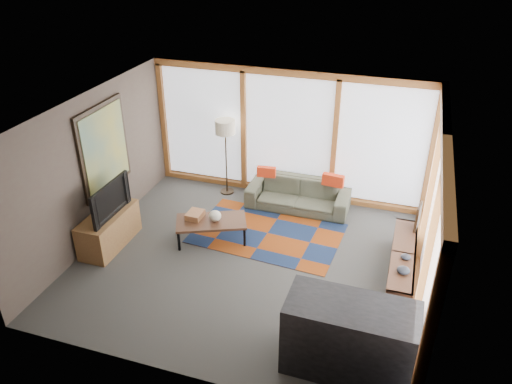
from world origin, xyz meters
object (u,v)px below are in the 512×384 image
(bookshelf, at_px, (402,266))
(tv_console, at_px, (109,229))
(coffee_table, at_px, (212,230))
(television, at_px, (105,199))
(floor_lamp, at_px, (226,157))
(bar_counter, at_px, (350,338))
(sofa, at_px, (298,195))

(bookshelf, xyz_separation_m, tv_console, (-4.87, -0.59, 0.06))
(coffee_table, relative_size, television, 1.14)
(television, bearing_deg, floor_lamp, -26.56)
(coffee_table, distance_m, bar_counter, 3.47)
(bar_counter, bearing_deg, floor_lamp, 129.55)
(tv_console, bearing_deg, bookshelf, 6.85)
(floor_lamp, bearing_deg, tv_console, -117.65)
(tv_console, relative_size, television, 1.17)
(sofa, distance_m, coffee_table, 1.96)
(coffee_table, xyz_separation_m, bookshelf, (3.25, -0.09, 0.05))
(sofa, height_order, floor_lamp, floor_lamp)
(floor_lamp, height_order, coffee_table, floor_lamp)
(tv_console, bearing_deg, television, -0.22)
(coffee_table, bearing_deg, bar_counter, -38.11)
(sofa, bearing_deg, bookshelf, -38.80)
(coffee_table, xyz_separation_m, tv_console, (-1.62, -0.67, 0.11))
(floor_lamp, xyz_separation_m, coffee_table, (0.37, -1.73, -0.59))
(coffee_table, height_order, bookshelf, bookshelf)
(television, bearing_deg, bar_counter, -108.20)
(bookshelf, bearing_deg, bar_counter, -104.52)
(floor_lamp, height_order, television, floor_lamp)
(bookshelf, distance_m, television, 4.92)
(bookshelf, bearing_deg, tv_console, -173.15)
(tv_console, xyz_separation_m, bar_counter, (4.34, -1.46, 0.19))
(floor_lamp, relative_size, bar_counter, 1.00)
(floor_lamp, xyz_separation_m, bookshelf, (3.62, -1.81, -0.55))
(television, bearing_deg, bookshelf, -82.60)
(coffee_table, distance_m, bookshelf, 3.25)
(coffee_table, relative_size, bookshelf, 0.60)
(tv_console, distance_m, bar_counter, 4.59)
(coffee_table, relative_size, bar_counter, 0.76)
(sofa, bearing_deg, floor_lamp, 173.77)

